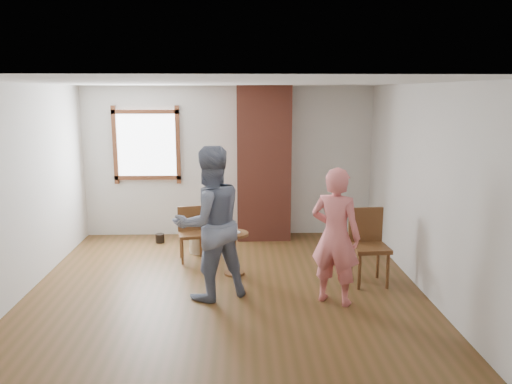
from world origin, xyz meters
TOP-DOWN VIEW (x-y plane):
  - ground at (0.00, 0.00)m, footprint 5.50×5.50m
  - room_shell at (-0.06, 0.61)m, footprint 5.04×5.52m
  - brick_chimney at (0.60, 2.50)m, footprint 0.90×0.50m
  - stoneware_crock at (-0.45, 1.73)m, footprint 0.39×0.39m
  - dark_pot at (-1.16, 2.25)m, footprint 0.19×0.19m
  - dining_chair_left at (-0.55, 1.39)m, footprint 0.44×0.44m
  - dining_chair_right at (1.88, 0.39)m, footprint 0.49×0.49m
  - side_table at (0.10, 0.72)m, footprint 0.40×0.40m
  - cake_plate at (0.10, 0.72)m, footprint 0.18×0.18m
  - cake_slice at (0.11, 0.72)m, footprint 0.08×0.07m
  - man at (-0.18, -0.04)m, footprint 1.13×1.05m
  - person_pink at (1.31, -0.26)m, footprint 0.72×0.64m

SIDE VIEW (x-z plane):
  - ground at x=0.00m, z-range 0.00..0.00m
  - dark_pot at x=-1.16m, z-range 0.00..0.15m
  - stoneware_crock at x=-0.45m, z-range 0.00..0.44m
  - side_table at x=0.10m, z-range 0.10..0.70m
  - dining_chair_left at x=-0.55m, z-range 0.05..0.85m
  - dining_chair_right at x=1.88m, z-range 0.06..1.05m
  - cake_plate at x=0.10m, z-range 0.60..0.61m
  - cake_slice at x=0.11m, z-range 0.61..0.67m
  - person_pink at x=1.31m, z-range 0.00..1.65m
  - man at x=-0.18m, z-range 0.00..1.88m
  - brick_chimney at x=0.60m, z-range 0.00..2.60m
  - room_shell at x=-0.06m, z-range 0.50..3.12m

